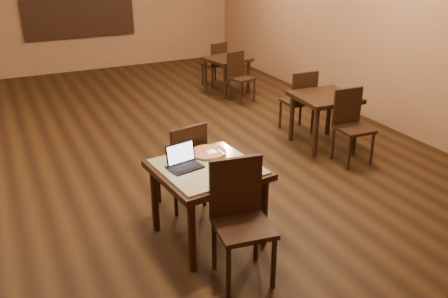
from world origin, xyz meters
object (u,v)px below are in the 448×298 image
other_table_a_chair_near (239,74)px  other_table_c (324,104)px  chair_main_far (184,161)px  chair_main_near (240,213)px  other_table_a_chair_far (216,62)px  laptop (183,161)px  other_table_c_chair_far (300,98)px  pizza_pan (208,153)px  other_table_a (227,64)px  tiled_table (208,176)px  other_table_c_chair_near (351,121)px

other_table_a_chair_near → other_table_c: (0.07, -2.35, 0.12)m
chair_main_far → other_table_a_chair_near: 3.86m
chair_main_near → other_table_a_chair_far: size_ratio=1.20×
chair_main_near → laptop: size_ratio=3.16×
other_table_a_chair_near → other_table_c_chair_far: 1.80m
chair_main_near → other_table_c: bearing=48.2°
chair_main_near → pizza_pan: 0.87m
pizza_pan → other_table_a: 4.56m
chair_main_near → other_table_a_chair_far: 5.83m
chair_main_far → pizza_pan: size_ratio=2.94×
other_table_a → other_table_c_chair_far: size_ratio=0.91×
pizza_pan → laptop: bearing=-156.0°
tiled_table → other_table_c_chair_near: other_table_c_chair_near is taller
other_table_a → other_table_c_chair_near: 3.41m
chair_main_near → other_table_c_chair_near: chair_main_near is taller
other_table_c_chair_near → other_table_a: bearing=94.9°
other_table_a_chair_near → other_table_a: bearing=74.9°
laptop → other_table_a_chair_near: size_ratio=0.38×
chair_main_far → laptop: 0.62m
other_table_c_chair_near → other_table_c_chair_far: bearing=94.6°
laptop → other_table_c: size_ratio=0.40×
other_table_a → other_table_c: size_ratio=1.03×
chair_main_far → other_table_a_chair_far: bearing=-129.5°
tiled_table → other_table_c_chair_near: bearing=13.2°
other_table_a → other_table_a_chair_near: 0.51m
pizza_pan → other_table_c_chair_near: (2.27, 0.57, -0.23)m
other_table_a_chair_near → other_table_c: size_ratio=1.04×
laptop → other_table_c: 2.88m
chair_main_near → other_table_c_chair_near: 2.77m
other_table_a_chair_far → other_table_c_chair_far: 2.82m
other_table_a → other_table_c_chair_near: other_table_c_chair_near is taller
chair_main_near → other_table_c_chair_far: size_ratio=1.10×
tiled_table → other_table_a_chair_far: 5.28m
chair_main_far → other_table_a: 4.28m
tiled_table → chair_main_far: (0.01, 0.62, -0.12)m
other_table_a → chair_main_near: bearing=-128.7°
chair_main_near → other_table_a_chair_far: chair_main_near is taller
chair_main_near → other_table_c_chair_far: 3.46m
laptop → other_table_c_chair_near: laptop is taller
chair_main_far → other_table_c_chair_near: size_ratio=1.02×
laptop → pizza_pan: laptop is taller
other_table_a → other_table_c: 2.86m
chair_main_near → other_table_c: (2.37, 1.97, 0.02)m
other_table_a_chair_near → laptop: bearing=-137.9°
other_table_a → other_table_c_chair_far: other_table_c_chair_far is taller
laptop → other_table_c_chair_far: 3.16m
other_table_a_chair_far → chair_main_near: bearing=53.3°
other_table_c → other_table_c_chair_far: 0.56m
chair_main_near → other_table_a_chair_near: bearing=70.4°
other_table_a → chair_main_far: bearing=-135.8°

